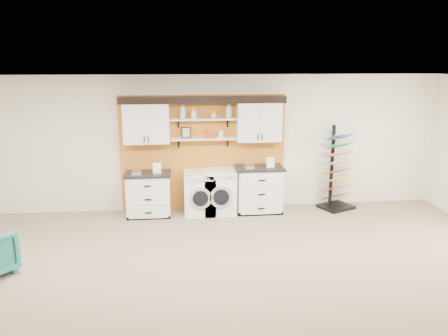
{
  "coord_description": "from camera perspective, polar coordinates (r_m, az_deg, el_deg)",
  "views": [
    {
      "loc": [
        -0.49,
        -4.91,
        3.07
      ],
      "look_at": [
        0.26,
        2.3,
        1.28
      ],
      "focal_mm": 35.0,
      "sensor_mm": 36.0,
      "label": 1
    }
  ],
  "objects": [
    {
      "name": "accent_panel",
      "position": [
        9.08,
        -2.73,
        1.96
      ],
      "size": [
        3.4,
        0.07,
        2.4
      ],
      "primitive_type": "cube",
      "color": "#B96D1F",
      "rests_on": "wall_back"
    },
    {
      "name": "picture_frame",
      "position": [
        8.87,
        -4.99,
        4.63
      ],
      "size": [
        0.18,
        0.02,
        0.22
      ],
      "color": "black",
      "rests_on": "shelf_lower"
    },
    {
      "name": "floor",
      "position": [
        5.81,
        -0.24,
        -18.03
      ],
      "size": [
        10.0,
        10.0,
        0.0
      ],
      "primitive_type": "plane",
      "color": "gray",
      "rests_on": "ground"
    },
    {
      "name": "ceiling",
      "position": [
        4.94,
        -0.28,
        10.74
      ],
      "size": [
        10.0,
        10.0,
        0.0
      ],
      "primitive_type": "plane",
      "rotation": [
        3.14,
        0.0,
        0.0
      ],
      "color": "white",
      "rests_on": "wall_back"
    },
    {
      "name": "crown_molding",
      "position": [
        8.77,
        -2.76,
        8.99
      ],
      "size": [
        3.3,
        0.41,
        0.13
      ],
      "color": "black",
      "rests_on": "wall_back"
    },
    {
      "name": "upper_cabinet_left",
      "position": [
        8.81,
        -10.12,
        5.88
      ],
      "size": [
        0.9,
        0.35,
        0.84
      ],
      "color": "white",
      "rests_on": "wall_back"
    },
    {
      "name": "soap_bottle_d",
      "position": [
        8.82,
        0.61,
        7.61
      ],
      "size": [
        0.15,
        0.15,
        0.33
      ],
      "primitive_type": "imported",
      "rotation": [
        0.0,
        0.0,
        1.74
      ],
      "color": "silver",
      "rests_on": "shelf_upper"
    },
    {
      "name": "wall_back",
      "position": [
        9.08,
        -2.76,
        3.25
      ],
      "size": [
        10.0,
        0.0,
        10.0
      ],
      "primitive_type": "plane",
      "rotation": [
        1.57,
        0.0,
        0.0
      ],
      "color": "silver",
      "rests_on": "floor"
    },
    {
      "name": "dryer",
      "position": [
        8.97,
        -0.59,
        -3.09
      ],
      "size": [
        0.65,
        0.71,
        0.9
      ],
      "color": "white",
      "rests_on": "floor"
    },
    {
      "name": "soap_bottle_a",
      "position": [
        8.76,
        -5.42,
        7.46
      ],
      "size": [
        0.14,
        0.14,
        0.31
      ],
      "primitive_type": "imported",
      "rotation": [
        0.0,
        0.0,
        1.43
      ],
      "color": "silver",
      "rests_on": "shelf_upper"
    },
    {
      "name": "canister_cream",
      "position": [
        8.87,
        -0.44,
        4.42
      ],
      "size": [
        0.1,
        0.1,
        0.14
      ],
      "primitive_type": "cylinder",
      "color": "silver",
      "rests_on": "shelf_lower"
    },
    {
      "name": "upper_cabinet_right",
      "position": [
        8.93,
        4.58,
        6.16
      ],
      "size": [
        0.9,
        0.35,
        0.84
      ],
      "color": "white",
      "rests_on": "wall_back"
    },
    {
      "name": "base_cabinet_right",
      "position": [
        9.08,
        4.58,
        -2.77
      ],
      "size": [
        0.98,
        0.66,
        0.96
      ],
      "color": "white",
      "rests_on": "floor"
    },
    {
      "name": "washer",
      "position": [
        8.95,
        -3.2,
        -3.25
      ],
      "size": [
        0.63,
        0.71,
        0.88
      ],
      "color": "white",
      "rests_on": "floor"
    },
    {
      "name": "soap_bottle_c",
      "position": [
        8.8,
        -1.41,
        7.02
      ],
      "size": [
        0.15,
        0.15,
        0.15
      ],
      "primitive_type": "imported",
      "rotation": [
        0.0,
        0.0,
        3.49
      ],
      "color": "silver",
      "rests_on": "shelf_upper"
    },
    {
      "name": "canister_red",
      "position": [
        8.85,
        -2.05,
        4.45
      ],
      "size": [
        0.11,
        0.11,
        0.16
      ],
      "primitive_type": "cylinder",
      "color": "red",
      "rests_on": "shelf_lower"
    },
    {
      "name": "shelf_upper",
      "position": [
        8.8,
        -2.73,
        6.4
      ],
      "size": [
        1.32,
        0.28,
        0.03
      ],
      "primitive_type": "cube",
      "color": "white",
      "rests_on": "wall_back"
    },
    {
      "name": "base_cabinet_left",
      "position": [
        8.97,
        -9.8,
        -3.36
      ],
      "size": [
        0.91,
        0.66,
        0.89
      ],
      "color": "white",
      "rests_on": "floor"
    },
    {
      "name": "sample_rack",
      "position": [
        9.53,
        14.48,
        -1.91
      ],
      "size": [
        0.81,
        0.76,
        1.77
      ],
      "rotation": [
        0.0,
        0.0,
        0.43
      ],
      "color": "black",
      "rests_on": "floor"
    },
    {
      "name": "shelf_lower",
      "position": [
        8.86,
        -2.7,
        3.84
      ],
      "size": [
        1.32,
        0.28,
        0.03
      ],
      "primitive_type": "cube",
      "color": "white",
      "rests_on": "wall_back"
    },
    {
      "name": "soap_bottle_b",
      "position": [
        8.77,
        -4.02,
        7.17
      ],
      "size": [
        0.11,
        0.11,
        0.22
      ],
      "primitive_type": "imported",
      "rotation": [
        0.0,
        0.0,
        -1.42
      ],
      "color": "silver",
      "rests_on": "shelf_upper"
    }
  ]
}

